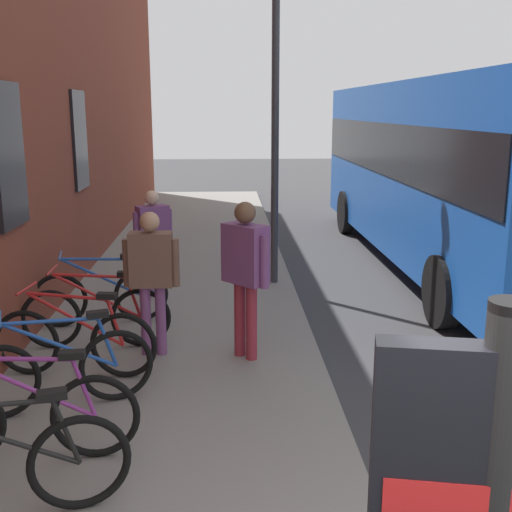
{
  "coord_description": "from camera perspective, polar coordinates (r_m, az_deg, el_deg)",
  "views": [
    {
      "loc": [
        -1.68,
        1.1,
        2.91
      ],
      "look_at": [
        4.51,
        0.79,
        1.46
      ],
      "focal_mm": 44.3,
      "sensor_mm": 36.0,
      "label": 1
    }
  ],
  "objects": [
    {
      "name": "station_facade",
      "position": [
        11.07,
        -17.9,
        18.35
      ],
      "size": [
        22.0,
        0.65,
        8.05
      ],
      "color": "brown",
      "rests_on": "ground"
    },
    {
      "name": "sidewalk_pavement",
      "position": [
        10.11,
        -6.44,
        -3.26
      ],
      "size": [
        24.0,
        3.5,
        0.12
      ],
      "primitive_type": "cube",
      "color": "gray",
      "rests_on": "ground"
    },
    {
      "name": "bicycle_under_window",
      "position": [
        5.5,
        -19.8,
        -13.5
      ],
      "size": [
        0.48,
        1.77,
        0.97
      ],
      "color": "black",
      "rests_on": "sidewalk_pavement"
    },
    {
      "name": "pedestrian_near_bus",
      "position": [
        9.55,
        -9.28,
        2.12
      ],
      "size": [
        0.42,
        0.55,
        1.61
      ],
      "color": "#723F72",
      "rests_on": "sidewalk_pavement"
    },
    {
      "name": "bicycle_far_end",
      "position": [
        8.56,
        -13.78,
        -3.48
      ],
      "size": [
        0.53,
        1.75,
        0.97
      ],
      "color": "black",
      "rests_on": "sidewalk_pavement"
    },
    {
      "name": "street_lamp",
      "position": [
        10.05,
        1.77,
        16.0
      ],
      "size": [
        0.28,
        0.28,
        5.59
      ],
      "color": "#333338",
      "rests_on": "sidewalk_pavement"
    },
    {
      "name": "bicycle_beside_lamp",
      "position": [
        4.83,
        -22.05,
        -17.61
      ],
      "size": [
        0.62,
        1.72,
        0.97
      ],
      "color": "black",
      "rests_on": "sidewalk_pavement"
    },
    {
      "name": "ground",
      "position": [
        8.48,
        11.75,
        -7.17
      ],
      "size": [
        60.0,
        60.0,
        0.0
      ],
      "primitive_type": "plane",
      "color": "#38383A"
    },
    {
      "name": "pedestrian_crossing_street",
      "position": [
        7.02,
        -0.97,
        -0.75
      ],
      "size": [
        0.55,
        0.54,
        1.8
      ],
      "color": "maroon",
      "rests_on": "sidewalk_pavement"
    },
    {
      "name": "city_bus",
      "position": [
        12.15,
        17.03,
        7.94
      ],
      "size": [
        10.51,
        2.69,
        3.35
      ],
      "color": "#1951B2",
      "rests_on": "ground"
    },
    {
      "name": "bicycle_nearest_sign",
      "position": [
        6.99,
        -15.99,
        -7.41
      ],
      "size": [
        0.48,
        1.76,
        0.97
      ],
      "color": "black",
      "rests_on": "sidewalk_pavement"
    },
    {
      "name": "bicycle_by_door",
      "position": [
        6.29,
        -17.21,
        -9.85
      ],
      "size": [
        0.69,
        1.7,
        0.97
      ],
      "color": "black",
      "rests_on": "sidewalk_pavement"
    },
    {
      "name": "bicycle_mid_rack",
      "position": [
        7.75,
        -14.18,
        -5.27
      ],
      "size": [
        0.48,
        1.77,
        0.97
      ],
      "color": "black",
      "rests_on": "sidewalk_pavement"
    },
    {
      "name": "pedestrian_by_facade",
      "position": [
        7.22,
        -9.43,
        -1.15
      ],
      "size": [
        0.25,
        0.64,
        1.67
      ],
      "color": "#723F72",
      "rests_on": "sidewalk_pavement"
    }
  ]
}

